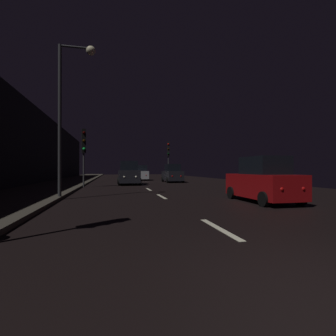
% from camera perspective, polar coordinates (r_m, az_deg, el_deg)
% --- Properties ---
extents(ground, '(26.45, 84.00, 0.02)m').
position_cam_1_polar(ground, '(27.27, -7.17, -3.29)').
color(ground, black).
extents(sidewalk_left, '(4.40, 84.00, 0.15)m').
position_cam_1_polar(sidewalk_left, '(27.53, -21.92, -3.07)').
color(sidewalk_left, '#38332B').
rests_on(sidewalk_left, ground).
extents(building_facade_left, '(0.80, 63.00, 7.12)m').
position_cam_1_polar(building_facade_left, '(24.76, -29.22, 4.70)').
color(building_facade_left, black).
rests_on(building_facade_left, ground).
extents(lane_centerline, '(0.16, 14.23, 0.01)m').
position_cam_1_polar(lane_centerline, '(12.39, -0.72, -6.87)').
color(lane_centerline, beige).
rests_on(lane_centerline, ground).
extents(traffic_light_far_right, '(0.37, 0.48, 5.05)m').
position_cam_1_polar(traffic_light_far_right, '(33.41, 0.07, 3.60)').
color(traffic_light_far_right, '#38383A').
rests_on(traffic_light_far_right, ground).
extents(traffic_light_far_left, '(0.37, 0.48, 4.61)m').
position_cam_1_polar(traffic_light_far_left, '(21.05, -18.51, 4.90)').
color(traffic_light_far_left, '#38383A').
rests_on(traffic_light_far_left, ground).
extents(streetlamp_overhead, '(1.70, 0.44, 7.38)m').
position_cam_1_polar(streetlamp_overhead, '(13.27, -21.28, 14.80)').
color(streetlamp_overhead, '#2D2D30').
rests_on(streetlamp_overhead, ground).
extents(car_approaching_headlights, '(2.00, 4.33, 2.18)m').
position_cam_1_polar(car_approaching_headlights, '(23.78, -8.90, -1.31)').
color(car_approaching_headlights, black).
rests_on(car_approaching_headlights, ground).
extents(car_parked_right_near, '(1.81, 3.92, 1.97)m').
position_cam_1_polar(car_parked_right_near, '(11.79, 20.63, -2.82)').
color(car_parked_right_near, maroon).
rests_on(car_parked_right_near, ground).
extents(car_distant_taillights, '(1.78, 3.84, 1.94)m').
position_cam_1_polar(car_distant_taillights, '(32.82, -6.15, -1.22)').
color(car_distant_taillights, '#A5A8AD').
rests_on(car_distant_taillights, ground).
extents(car_parked_right_far, '(1.82, 3.94, 1.98)m').
position_cam_1_polar(car_parked_right_far, '(27.68, 0.99, -1.35)').
color(car_parked_right_far, black).
rests_on(car_parked_right_far, ground).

